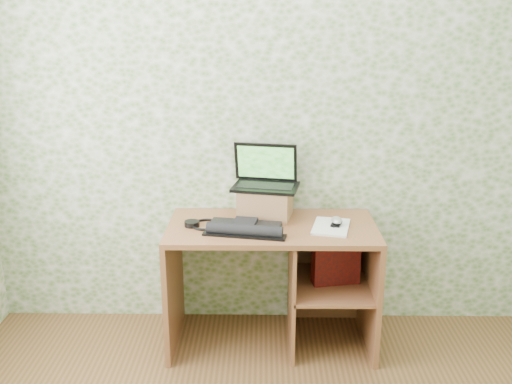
{
  "coord_description": "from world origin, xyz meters",
  "views": [
    {
      "loc": [
        -0.05,
        -1.63,
        1.9
      ],
      "look_at": [
        -0.09,
        1.39,
        0.97
      ],
      "focal_mm": 40.0,
      "sensor_mm": 36.0,
      "label": 1
    }
  ],
  "objects_px": {
    "notepad": "(331,227)",
    "laptop": "(266,177)",
    "keyboard": "(245,228)",
    "desk": "(285,266)",
    "riser": "(266,203)"
  },
  "relations": [
    {
      "from": "riser",
      "to": "notepad",
      "type": "relative_size",
      "value": 1.06
    },
    {
      "from": "keyboard",
      "to": "desk",
      "type": "bearing_deg",
      "value": 39.72
    },
    {
      "from": "notepad",
      "to": "laptop",
      "type": "bearing_deg",
      "value": 161.95
    },
    {
      "from": "laptop",
      "to": "keyboard",
      "type": "bearing_deg",
      "value": -100.98
    },
    {
      "from": "laptop",
      "to": "notepad",
      "type": "bearing_deg",
      "value": -19.6
    },
    {
      "from": "desk",
      "to": "notepad",
      "type": "height_order",
      "value": "notepad"
    },
    {
      "from": "notepad",
      "to": "riser",
      "type": "bearing_deg",
      "value": 166.8
    },
    {
      "from": "desk",
      "to": "keyboard",
      "type": "bearing_deg",
      "value": -150.43
    },
    {
      "from": "notepad",
      "to": "desk",
      "type": "bearing_deg",
      "value": 178.57
    },
    {
      "from": "riser",
      "to": "notepad",
      "type": "distance_m",
      "value": 0.42
    },
    {
      "from": "laptop",
      "to": "notepad",
      "type": "distance_m",
      "value": 0.49
    },
    {
      "from": "riser",
      "to": "keyboard",
      "type": "distance_m",
      "value": 0.28
    },
    {
      "from": "desk",
      "to": "laptop",
      "type": "bearing_deg",
      "value": 126.53
    },
    {
      "from": "riser",
      "to": "keyboard",
      "type": "xyz_separation_m",
      "value": [
        -0.12,
        -0.25,
        -0.07
      ]
    },
    {
      "from": "keyboard",
      "to": "notepad",
      "type": "height_order",
      "value": "keyboard"
    }
  ]
}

